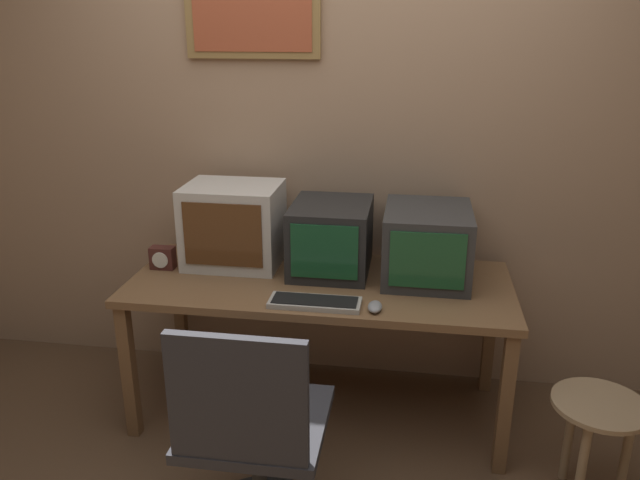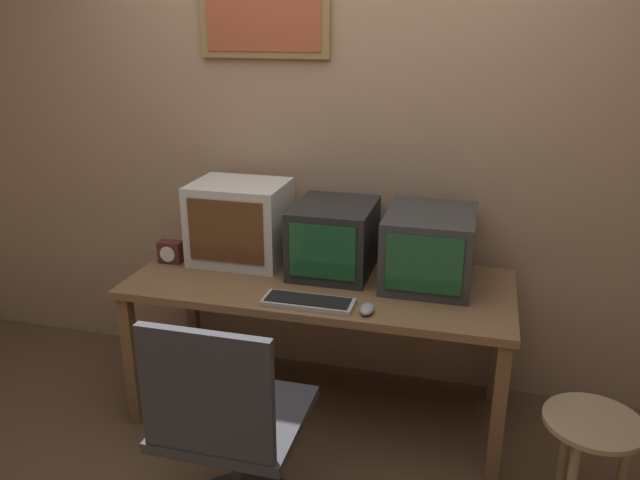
{
  "view_description": "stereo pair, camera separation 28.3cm",
  "coord_description": "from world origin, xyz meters",
  "px_view_note": "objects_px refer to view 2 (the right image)",
  "views": [
    {
      "loc": [
        0.41,
        -1.84,
        1.85
      ],
      "look_at": [
        0.0,
        0.8,
        0.9
      ],
      "focal_mm": 35.0,
      "sensor_mm": 36.0,
      "label": 1
    },
    {
      "loc": [
        0.69,
        -1.78,
        1.85
      ],
      "look_at": [
        0.0,
        0.8,
        0.9
      ],
      "focal_mm": 35.0,
      "sensor_mm": 36.0,
      "label": 2
    }
  ],
  "objects_px": {
    "monitor_right": "(429,248)",
    "desk_clock": "(171,252)",
    "mouse_near_keyboard": "(367,309)",
    "monitor_center": "(334,238)",
    "office_chair": "(231,444)",
    "side_stool": "(590,442)",
    "keyboard_main": "(308,302)",
    "monitor_left": "(240,222)"
  },
  "relations": [
    {
      "from": "monitor_left",
      "to": "keyboard_main",
      "type": "relative_size",
      "value": 1.16
    },
    {
      "from": "monitor_center",
      "to": "monitor_right",
      "type": "xyz_separation_m",
      "value": [
        0.45,
        -0.02,
        0.0
      ]
    },
    {
      "from": "monitor_center",
      "to": "monitor_right",
      "type": "bearing_deg",
      "value": -2.82
    },
    {
      "from": "side_stool",
      "to": "monitor_left",
      "type": "bearing_deg",
      "value": 159.82
    },
    {
      "from": "office_chair",
      "to": "monitor_center",
      "type": "bearing_deg",
      "value": 82.3
    },
    {
      "from": "keyboard_main",
      "to": "desk_clock",
      "type": "height_order",
      "value": "desk_clock"
    },
    {
      "from": "monitor_right",
      "to": "mouse_near_keyboard",
      "type": "xyz_separation_m",
      "value": [
        -0.21,
        -0.4,
        -0.15
      ]
    },
    {
      "from": "office_chair",
      "to": "desk_clock",
      "type": "bearing_deg",
      "value": 127.17
    },
    {
      "from": "keyboard_main",
      "to": "monitor_right",
      "type": "bearing_deg",
      "value": 39.86
    },
    {
      "from": "monitor_center",
      "to": "keyboard_main",
      "type": "distance_m",
      "value": 0.44
    },
    {
      "from": "side_stool",
      "to": "office_chair",
      "type": "bearing_deg",
      "value": -161.67
    },
    {
      "from": "monitor_right",
      "to": "desk_clock",
      "type": "bearing_deg",
      "value": -175.97
    },
    {
      "from": "keyboard_main",
      "to": "side_stool",
      "type": "relative_size",
      "value": 0.86
    },
    {
      "from": "monitor_right",
      "to": "mouse_near_keyboard",
      "type": "bearing_deg",
      "value": -117.38
    },
    {
      "from": "office_chair",
      "to": "monitor_right",
      "type": "bearing_deg",
      "value": 59.02
    },
    {
      "from": "monitor_left",
      "to": "side_stool",
      "type": "distance_m",
      "value": 1.81
    },
    {
      "from": "keyboard_main",
      "to": "side_stool",
      "type": "xyz_separation_m",
      "value": [
        1.15,
        -0.17,
        -0.36
      ]
    },
    {
      "from": "monitor_right",
      "to": "desk_clock",
      "type": "xyz_separation_m",
      "value": [
        -1.26,
        -0.09,
        -0.11
      ]
    },
    {
      "from": "side_stool",
      "to": "keyboard_main",
      "type": "bearing_deg",
      "value": 171.55
    },
    {
      "from": "monitor_left",
      "to": "mouse_near_keyboard",
      "type": "distance_m",
      "value": 0.87
    },
    {
      "from": "monitor_left",
      "to": "keyboard_main",
      "type": "height_order",
      "value": "monitor_left"
    },
    {
      "from": "side_stool",
      "to": "monitor_center",
      "type": "bearing_deg",
      "value": 152.95
    },
    {
      "from": "monitor_left",
      "to": "desk_clock",
      "type": "bearing_deg",
      "value": -158.88
    },
    {
      "from": "mouse_near_keyboard",
      "to": "monitor_center",
      "type": "bearing_deg",
      "value": 120.0
    },
    {
      "from": "monitor_center",
      "to": "monitor_right",
      "type": "relative_size",
      "value": 0.93
    },
    {
      "from": "monitor_center",
      "to": "office_chair",
      "type": "bearing_deg",
      "value": -97.7
    },
    {
      "from": "monitor_left",
      "to": "keyboard_main",
      "type": "distance_m",
      "value": 0.66
    },
    {
      "from": "keyboard_main",
      "to": "office_chair",
      "type": "relative_size",
      "value": 0.41
    },
    {
      "from": "monitor_right",
      "to": "keyboard_main",
      "type": "xyz_separation_m",
      "value": [
        -0.46,
        -0.39,
        -0.15
      ]
    },
    {
      "from": "keyboard_main",
      "to": "office_chair",
      "type": "distance_m",
      "value": 0.68
    },
    {
      "from": "monitor_right",
      "to": "side_stool",
      "type": "bearing_deg",
      "value": -39.22
    },
    {
      "from": "monitor_right",
      "to": "mouse_near_keyboard",
      "type": "height_order",
      "value": "monitor_right"
    },
    {
      "from": "monitor_center",
      "to": "desk_clock",
      "type": "height_order",
      "value": "monitor_center"
    },
    {
      "from": "mouse_near_keyboard",
      "to": "office_chair",
      "type": "xyz_separation_m",
      "value": [
        -0.38,
        -0.58,
        -0.31
      ]
    },
    {
      "from": "monitor_left",
      "to": "office_chair",
      "type": "xyz_separation_m",
      "value": [
        0.35,
        -1.02,
        -0.49
      ]
    },
    {
      "from": "monitor_left",
      "to": "mouse_near_keyboard",
      "type": "height_order",
      "value": "monitor_left"
    },
    {
      "from": "mouse_near_keyboard",
      "to": "office_chair",
      "type": "distance_m",
      "value": 0.76
    },
    {
      "from": "keyboard_main",
      "to": "mouse_near_keyboard",
      "type": "relative_size",
      "value": 3.81
    },
    {
      "from": "mouse_near_keyboard",
      "to": "side_stool",
      "type": "bearing_deg",
      "value": -9.96
    },
    {
      "from": "keyboard_main",
      "to": "mouse_near_keyboard",
      "type": "distance_m",
      "value": 0.26
    },
    {
      "from": "monitor_left",
      "to": "monitor_center",
      "type": "relative_size",
      "value": 1.02
    },
    {
      "from": "monitor_right",
      "to": "mouse_near_keyboard",
      "type": "distance_m",
      "value": 0.48
    }
  ]
}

